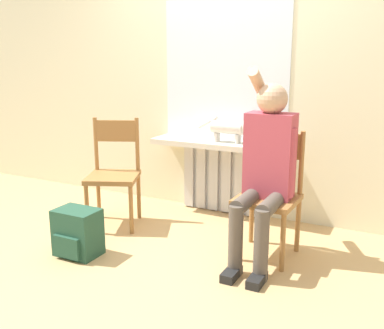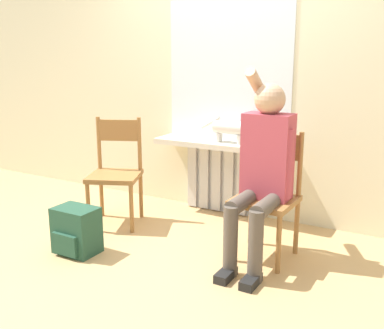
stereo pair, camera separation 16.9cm
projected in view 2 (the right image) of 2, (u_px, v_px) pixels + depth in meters
ground_plane at (157, 256)px, 3.35m from camera, size 12.00×12.00×0.00m
wall_with_window at (230, 68)px, 4.07m from camera, size 7.00×0.06×2.70m
radiator at (224, 179)px, 4.25m from camera, size 0.78×0.08×0.65m
windowsill at (220, 144)px, 4.08m from camera, size 1.25×0.30×0.05m
window_glass at (228, 71)px, 4.05m from camera, size 1.20×0.01×1.26m
chair_left at (116, 171)px, 3.94m from camera, size 0.56×0.56×0.93m
chair_right at (267, 194)px, 3.27m from camera, size 0.44×0.44×0.93m
person at (263, 165)px, 3.13m from camera, size 0.36×0.96×1.39m
cat at (233, 128)px, 3.98m from camera, size 0.52×0.12×0.23m
backpack at (76, 231)px, 3.38m from camera, size 0.32×0.26×0.35m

